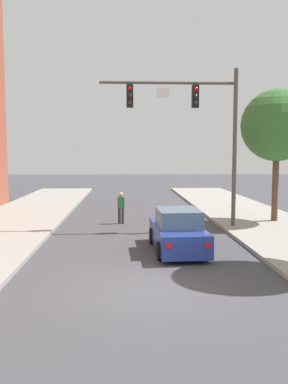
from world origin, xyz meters
name	(u,v)px	position (x,y,z in m)	size (l,w,h in m)	color
ground_plane	(150,289)	(0.00, 0.00, 0.00)	(120.00, 120.00, 0.00)	#424247
traffic_signal_mast	(197,118)	(2.76, 8.62, 5.34)	(6.54, 0.38, 7.50)	#514C47
car_lead_blue	(178,232)	(1.30, 4.22, 0.72)	(1.96, 4.30, 1.60)	navy
pedestrian_crossing_road	(121,206)	(-0.88, 10.29, 0.91)	(0.36, 0.22, 1.64)	#333338
street_tree_second	(277,126)	(7.14, 9.95, 5.07)	(3.69, 3.69, 6.78)	brown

